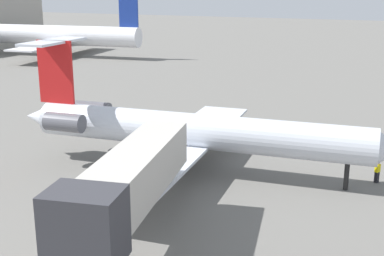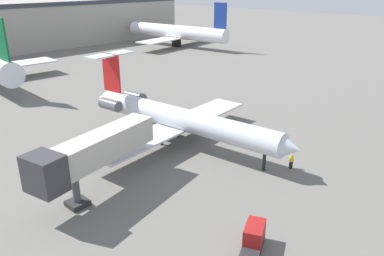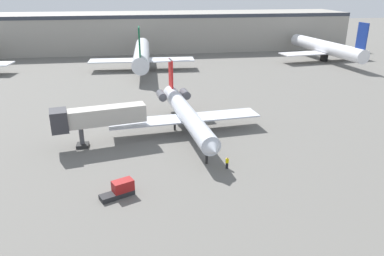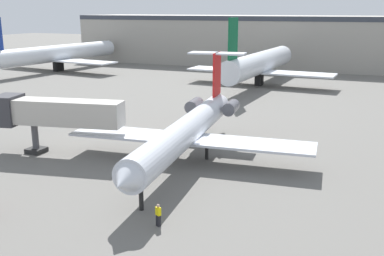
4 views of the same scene
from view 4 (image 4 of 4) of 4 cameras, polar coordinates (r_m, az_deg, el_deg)
ground_plane at (r=45.96m, az=2.33°, el=-4.59°), size 400.00×400.00×0.10m
regional_jet at (r=45.83m, az=-0.41°, el=-0.04°), size 25.43×31.00×10.03m
jet_bridge at (r=50.31m, az=-17.40°, el=1.84°), size 14.27×5.63×6.22m
ground_crew_marshaller at (r=33.16m, az=-4.24°, el=-10.79°), size 0.48×0.42×1.69m
terminal_building at (r=126.56m, az=16.20°, el=10.28°), size 138.00×21.84×13.39m
parked_airliner_west_end at (r=119.77m, az=-16.54°, el=8.89°), size 33.70×39.77×13.45m
parked_airliner_west_mid at (r=93.82m, az=8.44°, el=7.99°), size 30.14×35.76×13.74m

